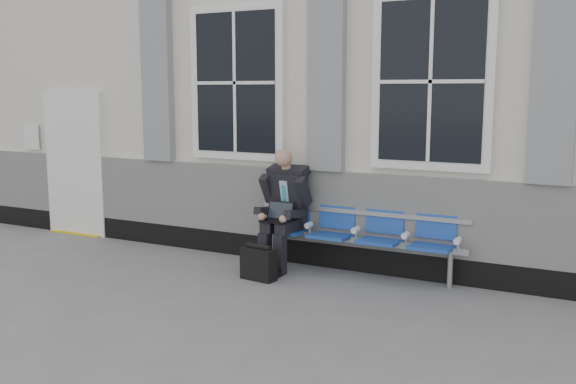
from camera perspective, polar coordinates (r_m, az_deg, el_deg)
The scene contains 5 objects.
ground at distance 6.38m, azimuth 5.47°, elevation -10.74°, with size 70.00×70.00×0.00m, color slate.
station_building at distance 9.33m, azimuth 13.61°, elevation 9.18°, with size 14.40×4.40×4.49m.
bench at distance 7.57m, azimuth 6.21°, elevation -3.25°, with size 2.60×0.47×0.91m.
businessman at distance 7.77m, azimuth -0.35°, elevation -1.12°, with size 0.60×0.80×1.47m.
briefcase at distance 7.40m, azimuth -2.64°, elevation -6.34°, with size 0.43×0.22×0.42m.
Camera 1 is at (2.20, -5.59, 2.15)m, focal length 40.00 mm.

